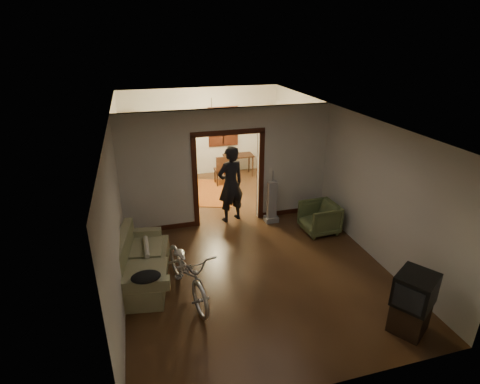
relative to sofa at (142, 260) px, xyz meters
name	(u,v)px	position (x,y,z in m)	size (l,w,h in m)	color
floor	(237,234)	(2.15, 1.19, -0.44)	(5.00, 8.50, 0.01)	#351F10
ceiling	(236,115)	(2.15, 1.19, 2.36)	(5.00, 8.50, 0.01)	white
wall_back	(202,132)	(2.15, 5.44, 0.96)	(5.00, 0.02, 2.80)	beige
wall_left	(117,190)	(-0.35, 1.19, 0.96)	(0.02, 8.50, 2.80)	beige
wall_right	(339,168)	(4.65, 1.19, 0.96)	(0.02, 8.50, 2.80)	beige
partition_wall	(228,167)	(2.15, 1.94, 0.96)	(5.00, 0.14, 2.80)	beige
door_casing	(228,179)	(2.15, 1.94, 0.66)	(1.74, 0.20, 2.32)	#35150C
far_window	(223,127)	(2.85, 5.40, 1.11)	(0.98, 0.06, 1.28)	black
chandelier	(212,113)	(2.15, 3.69, 1.91)	(0.24, 0.24, 0.24)	#FFE0A5
light_switch	(271,170)	(3.20, 1.86, 0.81)	(0.08, 0.01, 0.12)	silver
sofa	(142,260)	(0.00, 0.00, 0.00)	(0.86, 1.91, 0.88)	#787A51
rolled_paper	(146,247)	(0.10, 0.30, 0.09)	(0.09, 0.09, 0.73)	beige
jacket	(146,277)	(0.05, -0.91, 0.24)	(0.48, 0.36, 0.14)	black
bicycle	(188,271)	(0.76, -0.67, 0.06)	(0.67, 1.92, 1.01)	silver
armchair	(319,218)	(4.05, 0.80, -0.08)	(0.77, 0.79, 0.72)	#4F5D34
tv_stand	(409,317)	(3.97, -2.46, -0.19)	(0.54, 0.49, 0.49)	black
crt_tv	(415,290)	(3.97, -2.46, 0.32)	(0.59, 0.53, 0.51)	black
vacuum	(272,202)	(3.15, 1.59, 0.09)	(0.32, 0.26, 1.06)	gray
person	(231,184)	(2.21, 1.95, 0.52)	(0.70, 0.46, 1.91)	black
oriental_rug	(208,192)	(2.00, 3.80, -0.43)	(1.54, 2.02, 0.02)	maroon
locker	(158,154)	(0.69, 4.87, 0.53)	(0.97, 0.54, 1.94)	#232E1C
globe	(155,122)	(0.69, 4.87, 1.50)	(0.31, 0.31, 0.31)	#1E5972
desk	(238,165)	(3.23, 4.93, -0.09)	(0.94, 0.53, 0.69)	black
desk_chair	(222,170)	(2.53, 4.34, 0.03)	(0.42, 0.42, 0.94)	black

